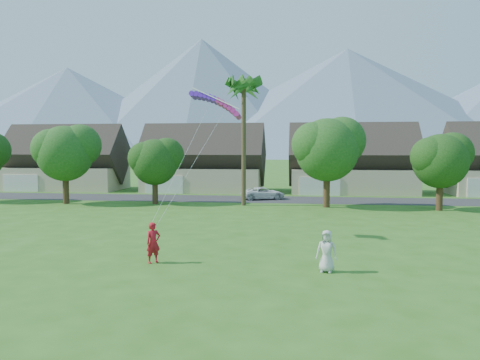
% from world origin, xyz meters
% --- Properties ---
extents(ground, '(500.00, 500.00, 0.00)m').
position_xyz_m(ground, '(0.00, 0.00, 0.00)').
color(ground, '#2D6019').
rests_on(ground, ground).
extents(street, '(90.00, 7.00, 0.01)m').
position_xyz_m(street, '(0.00, 34.00, 0.01)').
color(street, '#2D2D30').
rests_on(street, ground).
extents(kite_flyer, '(0.87, 0.85, 2.02)m').
position_xyz_m(kite_flyer, '(-3.68, 5.09, 1.01)').
color(kite_flyer, '#B61420').
rests_on(kite_flyer, ground).
extents(watcher, '(1.06, 0.82, 1.93)m').
position_xyz_m(watcher, '(4.70, 4.45, 0.97)').
color(watcher, silver).
rests_on(watcher, ground).
extents(parked_car, '(5.27, 3.80, 1.33)m').
position_xyz_m(parked_car, '(-0.52, 34.00, 0.67)').
color(parked_car, white).
rests_on(parked_car, ground).
extents(mountain_ridge, '(540.00, 240.00, 70.00)m').
position_xyz_m(mountain_ridge, '(10.40, 260.00, 29.07)').
color(mountain_ridge, slate).
rests_on(mountain_ridge, ground).
extents(houses_row, '(72.75, 8.19, 8.86)m').
position_xyz_m(houses_row, '(0.49, 42.99, 3.44)').
color(houses_row, beige).
rests_on(houses_row, ground).
extents(tree_row, '(62.27, 6.67, 8.45)m').
position_xyz_m(tree_row, '(-1.14, 27.92, 4.89)').
color(tree_row, '#47301C').
rests_on(tree_row, ground).
extents(fan_palm, '(3.00, 3.00, 13.80)m').
position_xyz_m(fan_palm, '(-2.00, 28.50, 11.80)').
color(fan_palm, '#4C3D26').
rests_on(fan_palm, ground).
extents(parafoil_kite, '(3.50, 1.18, 0.50)m').
position_xyz_m(parafoil_kite, '(-1.68, 12.00, 8.57)').
color(parafoil_kite, '#5A1CD3').
rests_on(parafoil_kite, ground).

